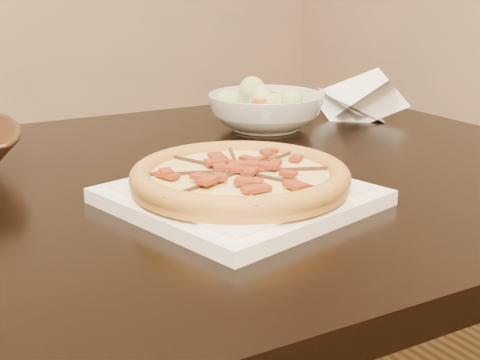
{
  "coord_description": "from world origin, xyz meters",
  "views": [
    {
      "loc": [
        -0.26,
        -0.98,
        1.02
      ],
      "look_at": [
        0.15,
        -0.33,
        0.78
      ],
      "focal_mm": 50.0,
      "sensor_mm": 36.0,
      "label": 1
    }
  ],
  "objects_px": {
    "dining_table": "(127,255)",
    "plate": "(240,195)",
    "pizza": "(240,177)",
    "salad_bowl": "(266,112)"
  },
  "relations": [
    {
      "from": "dining_table",
      "to": "pizza",
      "type": "bearing_deg",
      "value": -59.46
    },
    {
      "from": "plate",
      "to": "salad_bowl",
      "type": "distance_m",
      "value": 0.41
    },
    {
      "from": "pizza",
      "to": "salad_bowl",
      "type": "height_order",
      "value": "salad_bowl"
    },
    {
      "from": "dining_table",
      "to": "plate",
      "type": "xyz_separation_m",
      "value": [
        0.09,
        -0.15,
        0.11
      ]
    },
    {
      "from": "plate",
      "to": "pizza",
      "type": "relative_size",
      "value": 1.2
    },
    {
      "from": "plate",
      "to": "salad_bowl",
      "type": "relative_size",
      "value": 1.56
    },
    {
      "from": "pizza",
      "to": "salad_bowl",
      "type": "xyz_separation_m",
      "value": [
        0.25,
        0.32,
        -0.0
      ]
    },
    {
      "from": "dining_table",
      "to": "plate",
      "type": "height_order",
      "value": "plate"
    },
    {
      "from": "pizza",
      "to": "dining_table",
      "type": "bearing_deg",
      "value": 120.54
    },
    {
      "from": "dining_table",
      "to": "pizza",
      "type": "distance_m",
      "value": 0.22
    }
  ]
}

